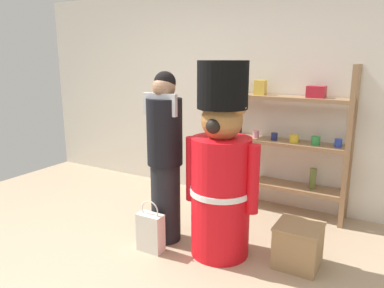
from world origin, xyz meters
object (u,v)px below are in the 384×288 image
merchandise_shelf (285,139)px  display_crate (298,245)px  person_shopper (165,156)px  shopping_bag (151,232)px  teddy_bear_guard (221,170)px

merchandise_shelf → display_crate: (0.47, -1.11, -0.67)m
person_shopper → shopping_bag: (0.00, -0.26, -0.67)m
person_shopper → shopping_bag: 0.72m
shopping_bag → display_crate: (1.24, 0.44, -0.00)m
merchandise_shelf → teddy_bear_guard: size_ratio=0.98×
shopping_bag → display_crate: shopping_bag is taller
merchandise_shelf → teddy_bear_guard: 1.27m
merchandise_shelf → display_crate: merchandise_shelf is taller
teddy_bear_guard → display_crate: (0.67, 0.15, -0.61)m
person_shopper → merchandise_shelf: bearing=58.9°
person_shopper → shopping_bag: person_shopper is taller
merchandise_shelf → person_shopper: bearing=-121.1°
merchandise_shelf → teddy_bear_guard: (-0.20, -1.25, -0.07)m
teddy_bear_guard → person_shopper: bearing=-177.1°
merchandise_shelf → display_crate: 1.38m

